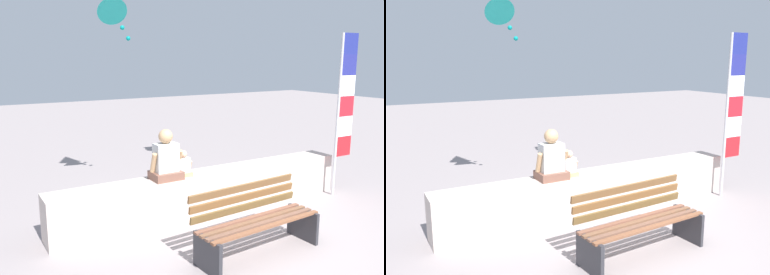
# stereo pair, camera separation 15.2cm
# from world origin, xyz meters

# --- Properties ---
(ground_plane) EXTENTS (40.00, 40.00, 0.00)m
(ground_plane) POSITION_xyz_m (0.00, 0.00, 0.00)
(ground_plane) COLOR gray
(seawall_ledge) EXTENTS (5.29, 0.51, 0.70)m
(seawall_ledge) POSITION_xyz_m (0.00, 1.30, 0.35)
(seawall_ledge) COLOR beige
(seawall_ledge) RESTS_ON ground
(park_bench) EXTENTS (1.82, 0.71, 0.88)m
(park_bench) POSITION_xyz_m (-0.27, -0.22, 0.43)
(park_bench) COLOR brown
(park_bench) RESTS_ON ground
(person_adult) EXTENTS (0.51, 0.37, 0.78)m
(person_adult) POSITION_xyz_m (-0.82, 1.27, 1.01)
(person_adult) COLOR brown
(person_adult) RESTS_ON seawall_ledge
(person_child) EXTENTS (0.27, 0.20, 0.42)m
(person_child) POSITION_xyz_m (-0.51, 1.27, 0.86)
(person_child) COLOR tan
(person_child) RESTS_ON seawall_ledge
(flag_banner) EXTENTS (0.43, 0.05, 2.97)m
(flag_banner) POSITION_xyz_m (2.62, 0.84, 1.72)
(flag_banner) COLOR #B7B7BC
(flag_banner) RESTS_ON ground
(kite_teal) EXTENTS (0.63, 0.67, 0.90)m
(kite_teal) POSITION_xyz_m (-1.07, 2.79, 3.41)
(kite_teal) COLOR teal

